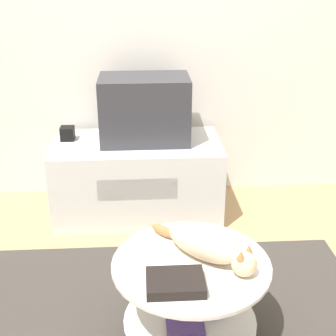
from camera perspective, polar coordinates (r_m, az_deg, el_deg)
wall_back at (r=3.32m, az=-1.77°, el=18.27°), size 8.00×0.05×2.60m
rug at (r=2.33m, az=0.03°, el=-19.77°), size 2.06×1.51×0.02m
tv_stand at (r=3.23m, az=-3.72°, el=-1.17°), size 1.12×0.59×0.52m
tv at (r=3.09m, az=-2.87°, el=7.16°), size 0.58×0.37×0.43m
speaker at (r=3.22m, az=-12.16°, el=4.14°), size 0.09×0.09×0.09m
coffee_table at (r=2.16m, az=2.80°, el=-14.80°), size 0.69×0.69×0.41m
dvd_box at (r=1.91m, az=0.90°, el=-13.79°), size 0.23×0.17×0.04m
cat at (r=2.06m, az=4.80°, el=-9.26°), size 0.43×0.43×0.14m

